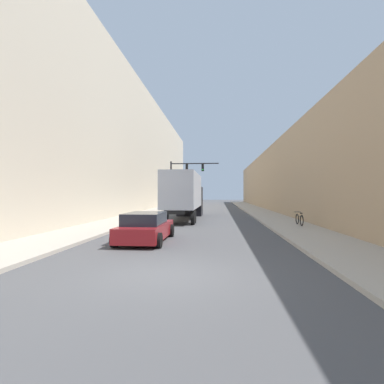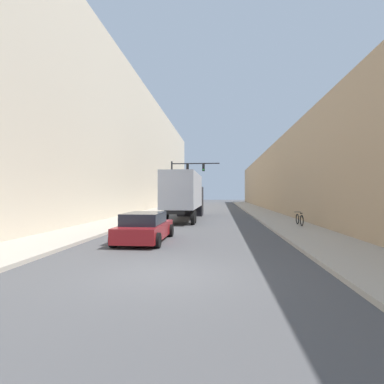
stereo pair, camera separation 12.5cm
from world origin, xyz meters
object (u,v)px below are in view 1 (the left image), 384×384
semi_truck (185,194)px  parked_bicycle (299,219)px  sedan_car (146,228)px  traffic_signal_gantry (182,177)px

semi_truck → parked_bicycle: semi_truck is taller
sedan_car → traffic_signal_gantry: size_ratio=0.73×
traffic_signal_gantry → semi_truck: bearing=-81.7°
sedan_car → traffic_signal_gantry: traffic_signal_gantry is taller
semi_truck → traffic_signal_gantry: size_ratio=1.92×
traffic_signal_gantry → parked_bicycle: bearing=-59.1°
sedan_car → semi_truck: bearing=87.8°
sedan_car → traffic_signal_gantry: bearing=92.7°
semi_truck → sedan_car: semi_truck is taller
semi_truck → parked_bicycle: bearing=-34.3°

